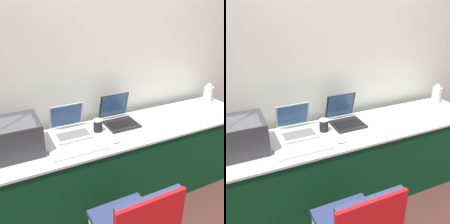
# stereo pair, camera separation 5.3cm
# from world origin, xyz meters

# --- Properties ---
(ground_plane) EXTENTS (14.00, 14.00, 0.00)m
(ground_plane) POSITION_xyz_m (0.00, 0.00, 0.00)
(ground_plane) COLOR #472823
(wall_back) EXTENTS (8.00, 0.05, 2.60)m
(wall_back) POSITION_xyz_m (0.00, 0.71, 1.30)
(wall_back) COLOR silver
(wall_back) RESTS_ON ground_plane
(table) EXTENTS (2.53, 0.61, 0.72)m
(table) POSITION_xyz_m (0.00, 0.29, 0.36)
(table) COLOR #0C381E
(table) RESTS_ON ground_plane
(printer) EXTENTS (0.37, 0.35, 0.26)m
(printer) POSITION_xyz_m (-0.96, 0.33, 0.86)
(printer) COLOR #333338
(printer) RESTS_ON table
(laptop_left) EXTENTS (0.30, 0.31, 0.24)m
(laptop_left) POSITION_xyz_m (-0.49, 0.44, 0.78)
(laptop_left) COLOR #B7B7BC
(laptop_left) RESTS_ON table
(laptop_right) EXTENTS (0.29, 0.33, 0.26)m
(laptop_right) POSITION_xyz_m (-0.02, 0.44, 0.78)
(laptop_right) COLOR black
(laptop_right) RESTS_ON table
(external_keyboard) EXTENTS (0.45, 0.18, 0.02)m
(external_keyboard) POSITION_xyz_m (-0.52, 0.14, 0.73)
(external_keyboard) COLOR silver
(external_keyboard) RESTS_ON table
(coffee_cup) EXTENTS (0.08, 0.08, 0.11)m
(coffee_cup) POSITION_xyz_m (-0.26, 0.37, 0.78)
(coffee_cup) COLOR black
(coffee_cup) RESTS_ON table
(mouse) EXTENTS (0.08, 0.05, 0.03)m
(mouse) POSITION_xyz_m (-0.21, 0.12, 0.74)
(mouse) COLOR silver
(mouse) RESTS_ON table
(metal_pitcher) EXTENTS (0.11, 0.11, 0.21)m
(metal_pitcher) POSITION_xyz_m (1.13, 0.48, 0.82)
(metal_pitcher) COLOR silver
(metal_pitcher) RESTS_ON table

